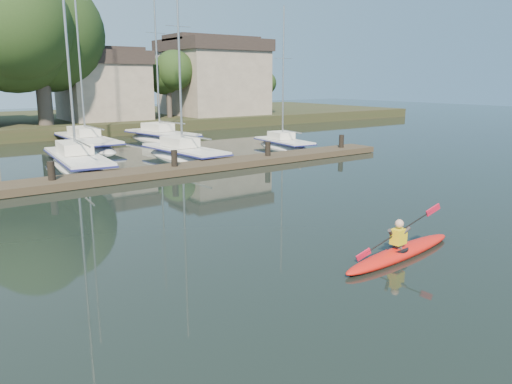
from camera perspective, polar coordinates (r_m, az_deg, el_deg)
ground at (r=13.03m, az=7.46°, el=-8.62°), size 160.00×160.00×0.00m
kayak at (r=14.20m, az=16.16°, el=-6.42°), size 4.76×1.07×1.51m
dock at (r=24.66m, az=-15.49°, el=1.76°), size 34.00×2.00×1.80m
sailboat_2 at (r=29.29m, az=-19.67°, el=2.36°), size 3.20×10.01×16.28m
sailboat_3 at (r=30.87m, az=-8.16°, el=3.49°), size 2.77×8.45×13.40m
sailboat_4 at (r=35.38m, az=3.18°, el=4.83°), size 2.53×6.43×10.66m
sailboat_6 at (r=38.19m, az=-18.69°, el=4.73°), size 2.31×10.86×17.25m
sailboat_7 at (r=40.23m, az=-10.69°, el=5.54°), size 3.72×9.01×14.11m
shore at (r=50.06m, az=-24.93°, el=9.93°), size 90.00×25.25×12.75m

